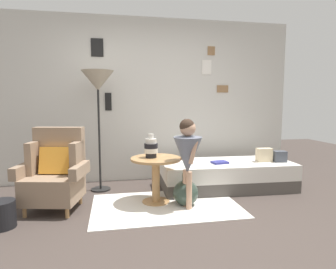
% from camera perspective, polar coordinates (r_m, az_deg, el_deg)
% --- Properties ---
extents(ground_plane, '(12.00, 12.00, 0.00)m').
position_cam_1_polar(ground_plane, '(3.11, 0.60, -17.87)').
color(ground_plane, '#423833').
extents(gallery_wall, '(4.80, 0.12, 2.60)m').
position_cam_1_polar(gallery_wall, '(4.76, -4.06, 6.74)').
color(gallery_wall, beige).
rests_on(gallery_wall, ground).
extents(rug, '(1.79, 1.15, 0.01)m').
position_cam_1_polar(rug, '(3.68, -0.44, -13.81)').
color(rug, silver).
rests_on(rug, ground).
extents(armchair, '(0.84, 0.70, 0.97)m').
position_cam_1_polar(armchair, '(3.74, -21.30, -6.98)').
color(armchair, tan).
rests_on(armchair, ground).
extents(daybed, '(1.93, 0.87, 0.40)m').
position_cam_1_polar(daybed, '(4.41, 11.44, -7.83)').
color(daybed, '#4C4742').
rests_on(daybed, ground).
extents(pillow_head, '(0.19, 0.14, 0.16)m').
position_cam_1_polar(pillow_head, '(4.57, 21.13, -4.04)').
color(pillow_head, '#474C56').
rests_on(pillow_head, daybed).
extents(pillow_mid, '(0.22, 0.13, 0.20)m').
position_cam_1_polar(pillow_mid, '(4.51, 18.37, -3.82)').
color(pillow_mid, beige).
rests_on(pillow_mid, daybed).
extents(side_table, '(0.63, 0.63, 0.58)m').
position_cam_1_polar(side_table, '(3.69, -2.41, -7.00)').
color(side_table, tan).
rests_on(side_table, ground).
extents(vase_striped, '(0.17, 0.17, 0.30)m').
position_cam_1_polar(vase_striped, '(3.64, -3.36, -2.60)').
color(vase_striped, black).
rests_on(vase_striped, side_table).
extents(floor_lamp, '(0.45, 0.45, 1.71)m').
position_cam_1_polar(floor_lamp, '(4.23, -13.62, 9.44)').
color(floor_lamp, black).
rests_on(floor_lamp, ground).
extents(person_child, '(0.34, 0.34, 1.08)m').
position_cam_1_polar(person_child, '(3.44, 3.87, -3.45)').
color(person_child, tan).
rests_on(person_child, ground).
extents(book_on_daybed, '(0.24, 0.19, 0.03)m').
position_cam_1_polar(book_on_daybed, '(4.24, 10.14, -5.41)').
color(book_on_daybed, '#33368C').
rests_on(book_on_daybed, daybed).
extents(demijohn_near, '(0.32, 0.32, 0.40)m').
position_cam_1_polar(demijohn_near, '(3.66, 3.49, -11.33)').
color(demijohn_near, '#2D3D33').
rests_on(demijohn_near, ground).
extents(magazine_basket, '(0.28, 0.28, 0.28)m').
position_cam_1_polar(magazine_basket, '(3.50, -29.97, -13.46)').
color(magazine_basket, black).
rests_on(magazine_basket, ground).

